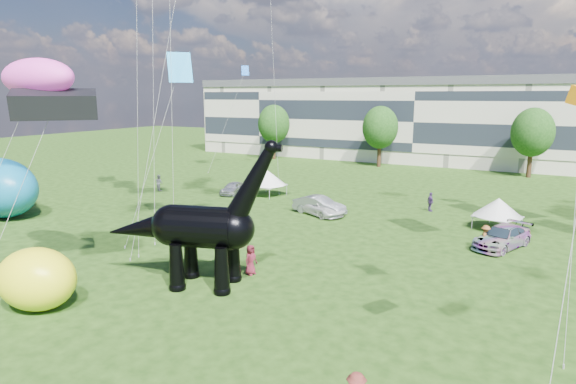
% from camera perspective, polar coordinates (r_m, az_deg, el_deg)
% --- Properties ---
extents(ground, '(220.00, 220.00, 0.00)m').
position_cam_1_polar(ground, '(21.28, -3.34, -18.00)').
color(ground, '#16330C').
rests_on(ground, ground).
extents(terrace_row, '(78.00, 11.00, 12.00)m').
position_cam_1_polar(terrace_row, '(79.86, 15.62, 7.81)').
color(terrace_row, beige).
rests_on(terrace_row, ground).
extents(tree_far_left, '(5.20, 5.20, 9.44)m').
position_cam_1_polar(tree_far_left, '(79.54, -1.69, 8.42)').
color(tree_far_left, '#382314').
rests_on(tree_far_left, ground).
extents(tree_mid_left, '(5.20, 5.20, 9.44)m').
position_cam_1_polar(tree_mid_left, '(72.22, 10.88, 7.92)').
color(tree_mid_left, '#382314').
rests_on(tree_mid_left, ground).
extents(tree_mid_right, '(5.20, 5.20, 9.44)m').
position_cam_1_polar(tree_mid_right, '(68.86, 27.04, 6.73)').
color(tree_mid_right, '#382314').
rests_on(tree_mid_right, ground).
extents(dinosaur_sculpture, '(10.37, 4.35, 8.51)m').
position_cam_1_polar(dinosaur_sculpture, '(26.99, -10.79, -4.33)').
color(dinosaur_sculpture, black).
rests_on(dinosaur_sculpture, ground).
extents(car_silver, '(2.02, 4.06, 1.33)m').
position_cam_1_polar(car_silver, '(51.87, -6.54, 0.47)').
color(car_silver, silver).
rests_on(car_silver, ground).
extents(car_grey, '(5.09, 2.48, 1.61)m').
position_cam_1_polar(car_grey, '(42.90, 3.74, -1.59)').
color(car_grey, gray).
rests_on(car_grey, ground).
extents(car_white, '(5.47, 4.21, 1.38)m').
position_cam_1_polar(car_white, '(42.73, 3.89, -1.80)').
color(car_white, silver).
rests_on(car_white, ground).
extents(car_dark, '(4.02, 5.72, 1.54)m').
position_cam_1_polar(car_dark, '(36.66, 24.06, -4.90)').
color(car_dark, '#595960').
rests_on(car_dark, ground).
extents(gazebo_near, '(4.78, 4.78, 2.54)m').
position_cam_1_polar(gazebo_near, '(41.22, 23.65, -1.69)').
color(gazebo_near, silver).
rests_on(gazebo_near, ground).
extents(gazebo_left, '(4.44, 4.44, 2.70)m').
position_cam_1_polar(gazebo_left, '(50.63, -2.44, 1.69)').
color(gazebo_left, silver).
rests_on(gazebo_left, ground).
extents(inflatable_yellow, '(4.59, 3.85, 3.12)m').
position_cam_1_polar(inflatable_yellow, '(27.04, -27.63, -9.12)').
color(inflatable_yellow, '#FFFB1A').
rests_on(inflatable_yellow, ground).
extents(visitors, '(48.35, 36.11, 1.83)m').
position_cam_1_polar(visitors, '(34.64, 9.61, -4.78)').
color(visitors, '#8C5B46').
rests_on(visitors, ground).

